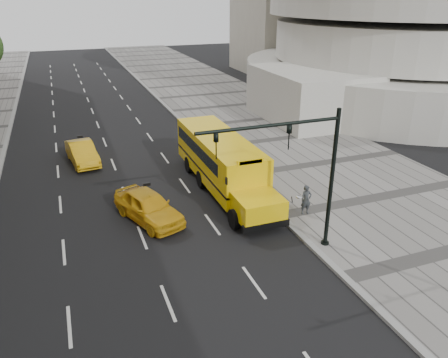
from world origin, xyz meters
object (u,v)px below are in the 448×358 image
object	(u,v)px
taxi_far	(82,153)
pedestrian	(306,200)
school_bus	(221,158)
taxi_near	(148,206)
traffic_signal	(304,167)

from	to	relation	value
taxi_far	pedestrian	world-z (taller)	pedestrian
school_bus	taxi_near	xyz separation A→B (m)	(-4.83, -2.61, -0.99)
school_bus	taxi_near	world-z (taller)	school_bus
school_bus	pedestrian	size ratio (longest dim) A/B	7.39
school_bus	traffic_signal	distance (m)	8.24
school_bus	taxi_far	size ratio (longest dim) A/B	2.64
taxi_near	pedestrian	world-z (taller)	pedestrian
taxi_near	traffic_signal	distance (m)	8.33
traffic_signal	taxi_far	bearing A→B (deg)	118.62
taxi_near	taxi_far	xyz separation A→B (m)	(-2.51, 9.45, -0.05)
taxi_far	traffic_signal	xyz separation A→B (m)	(8.03, -14.72, 3.37)
traffic_signal	pedestrian	bearing A→B (deg)	54.25
taxi_near	traffic_signal	world-z (taller)	traffic_signal
taxi_far	traffic_signal	distance (m)	17.11
pedestrian	school_bus	bearing A→B (deg)	121.93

